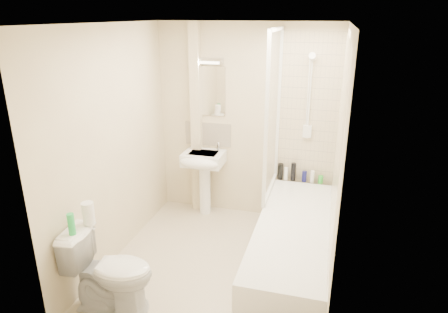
# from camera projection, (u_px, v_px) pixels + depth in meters

# --- Properties ---
(floor) EXTENTS (2.50, 2.50, 0.00)m
(floor) POSITION_uv_depth(u_px,v_px,m) (218.00, 264.00, 4.18)
(floor) COLOR beige
(floor) RESTS_ON ground
(wall_back) EXTENTS (2.20, 0.02, 2.40)m
(wall_back) POSITION_uv_depth(u_px,v_px,m) (246.00, 124.00, 4.90)
(wall_back) COLOR beige
(wall_back) RESTS_ON ground
(wall_left) EXTENTS (0.02, 2.50, 2.40)m
(wall_left) POSITION_uv_depth(u_px,v_px,m) (113.00, 147.00, 4.05)
(wall_left) COLOR beige
(wall_left) RESTS_ON ground
(wall_right) EXTENTS (0.02, 2.50, 2.40)m
(wall_right) POSITION_uv_depth(u_px,v_px,m) (337.00, 168.00, 3.50)
(wall_right) COLOR beige
(wall_right) RESTS_ON ground
(ceiling) EXTENTS (2.20, 2.50, 0.02)m
(ceiling) POSITION_uv_depth(u_px,v_px,m) (216.00, 23.00, 3.37)
(ceiling) COLOR white
(ceiling) RESTS_ON wall_back
(tile_back) EXTENTS (0.70, 0.01, 1.75)m
(tile_back) POSITION_uv_depth(u_px,v_px,m) (309.00, 110.00, 4.63)
(tile_back) COLOR beige
(tile_back) RESTS_ON wall_back
(tile_right) EXTENTS (0.01, 2.10, 1.75)m
(tile_right) POSITION_uv_depth(u_px,v_px,m) (339.00, 141.00, 3.49)
(tile_right) COLOR beige
(tile_right) RESTS_ON wall_right
(pipe_boxing) EXTENTS (0.12, 0.12, 2.40)m
(pipe_boxing) POSITION_uv_depth(u_px,v_px,m) (196.00, 121.00, 5.01)
(pipe_boxing) COLOR beige
(pipe_boxing) RESTS_ON ground
(splashback) EXTENTS (0.60, 0.02, 0.30)m
(splashback) POSITION_uv_depth(u_px,v_px,m) (208.00, 134.00, 5.07)
(splashback) COLOR beige
(splashback) RESTS_ON wall_back
(mirror) EXTENTS (0.46, 0.01, 0.60)m
(mirror) POSITION_uv_depth(u_px,v_px,m) (207.00, 91.00, 4.89)
(mirror) COLOR white
(mirror) RESTS_ON wall_back
(strip_light) EXTENTS (0.42, 0.07, 0.07)m
(strip_light) POSITION_uv_depth(u_px,v_px,m) (206.00, 60.00, 4.74)
(strip_light) COLOR silver
(strip_light) RESTS_ON wall_back
(bathtub) EXTENTS (0.70, 2.10, 0.55)m
(bathtub) POSITION_uv_depth(u_px,v_px,m) (292.00, 248.00, 3.95)
(bathtub) COLOR white
(bathtub) RESTS_ON ground
(shower_screen) EXTENTS (0.04, 0.92, 1.80)m
(shower_screen) POSITION_uv_depth(u_px,v_px,m) (273.00, 114.00, 4.31)
(shower_screen) COLOR white
(shower_screen) RESTS_ON bathtub
(shower_fixture) EXTENTS (0.10, 0.16, 0.99)m
(shower_fixture) POSITION_uv_depth(u_px,v_px,m) (309.00, 100.00, 4.55)
(shower_fixture) COLOR white
(shower_fixture) RESTS_ON wall_back
(pedestal_sink) EXTENTS (0.50, 0.47, 0.96)m
(pedestal_sink) POSITION_uv_depth(u_px,v_px,m) (203.00, 166.00, 4.99)
(pedestal_sink) COLOR white
(pedestal_sink) RESTS_ON ground
(bottle_black_a) EXTENTS (0.07, 0.07, 0.20)m
(bottle_black_a) POSITION_uv_depth(u_px,v_px,m) (280.00, 171.00, 4.89)
(bottle_black_a) COLOR black
(bottle_black_a) RESTS_ON bathtub
(bottle_white_a) EXTENTS (0.05, 0.05, 0.16)m
(bottle_white_a) POSITION_uv_depth(u_px,v_px,m) (286.00, 174.00, 4.88)
(bottle_white_a) COLOR white
(bottle_white_a) RESTS_ON bathtub
(bottle_black_b) EXTENTS (0.06, 0.06, 0.22)m
(bottle_black_b) POSITION_uv_depth(u_px,v_px,m) (293.00, 172.00, 4.85)
(bottle_black_b) COLOR black
(bottle_black_b) RESTS_ON bathtub
(bottle_blue) EXTENTS (0.06, 0.06, 0.13)m
(bottle_blue) POSITION_uv_depth(u_px,v_px,m) (304.00, 176.00, 4.83)
(bottle_blue) COLOR #131455
(bottle_blue) RESTS_ON bathtub
(bottle_white_b) EXTENTS (0.05, 0.05, 0.15)m
(bottle_white_b) POSITION_uv_depth(u_px,v_px,m) (312.00, 177.00, 4.80)
(bottle_white_b) COLOR white
(bottle_white_b) RESTS_ON bathtub
(bottle_green) EXTENTS (0.06, 0.06, 0.09)m
(bottle_green) POSITION_uv_depth(u_px,v_px,m) (321.00, 180.00, 4.79)
(bottle_green) COLOR green
(bottle_green) RESTS_ON bathtub
(toilet) EXTENTS (0.57, 0.82, 0.75)m
(toilet) POSITION_uv_depth(u_px,v_px,m) (111.00, 270.00, 3.46)
(toilet) COLOR white
(toilet) RESTS_ON ground
(toilet_roll_lower) EXTENTS (0.10, 0.10, 0.11)m
(toilet_roll_lower) POSITION_uv_depth(u_px,v_px,m) (89.00, 218.00, 3.45)
(toilet_roll_lower) COLOR white
(toilet_roll_lower) RESTS_ON toilet
(toilet_roll_upper) EXTENTS (0.11, 0.11, 0.10)m
(toilet_roll_upper) POSITION_uv_depth(u_px,v_px,m) (88.00, 208.00, 3.41)
(toilet_roll_upper) COLOR white
(toilet_roll_upper) RESTS_ON toilet_roll_lower
(green_bottle) EXTENTS (0.06, 0.06, 0.19)m
(green_bottle) POSITION_uv_depth(u_px,v_px,m) (71.00, 224.00, 3.27)
(green_bottle) COLOR green
(green_bottle) RESTS_ON toilet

